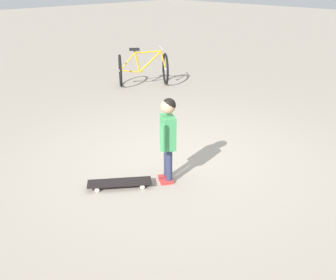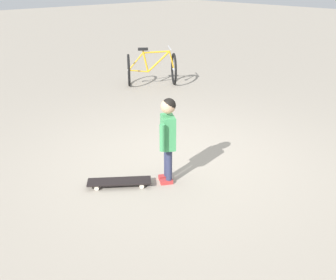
# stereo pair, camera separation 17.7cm
# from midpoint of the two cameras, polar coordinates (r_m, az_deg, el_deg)

# --- Properties ---
(ground_plane) EXTENTS (50.00, 50.00, 0.00)m
(ground_plane) POSITION_cam_midpoint_polar(r_m,az_deg,el_deg) (5.36, 0.34, -2.68)
(ground_plane) COLOR #9E9384
(child_person) EXTENTS (0.28, 0.35, 1.06)m
(child_person) POSITION_cam_midpoint_polar(r_m,az_deg,el_deg) (4.51, -1.14, 1.23)
(child_person) COLOR #2D3351
(child_person) RESTS_ON ground
(skateboard) EXTENTS (0.61, 0.72, 0.07)m
(skateboard) POSITION_cam_midpoint_polar(r_m,az_deg,el_deg) (4.68, -8.23, -6.25)
(skateboard) COLOR black
(skateboard) RESTS_ON ground
(bicycle_mid) EXTENTS (1.20, 1.28, 0.85)m
(bicycle_mid) POSITION_cam_midpoint_polar(r_m,az_deg,el_deg) (8.86, -4.28, 10.44)
(bicycle_mid) COLOR black
(bicycle_mid) RESTS_ON ground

